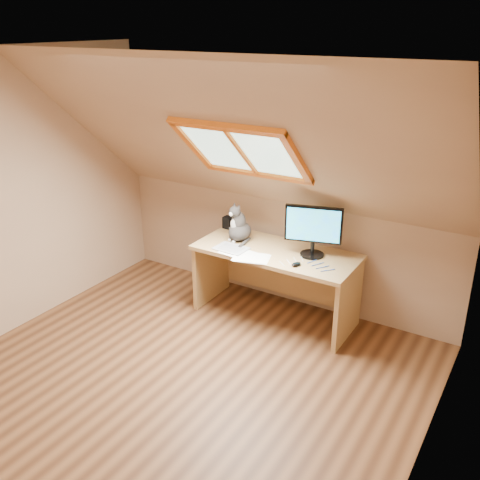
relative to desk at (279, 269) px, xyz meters
The scene contains 10 objects.
ground 1.52m from the desk, 96.00° to the right, with size 3.50×3.50×0.00m, color brown.
room_shell 1.83m from the desk, 95.64° to the right, with size 3.52×3.52×2.41m.
desk is the anchor object (origin of this frame).
monitor 0.57m from the desk, ahead, with size 0.48×0.21×0.45m.
cat 0.54m from the desk, behind, with size 0.28×0.30×0.37m.
desk_speaker 0.75m from the desk, 164.53° to the left, with size 0.08×0.08×0.12m, color black.
graphics_tablet 0.49m from the desk, 145.06° to the right, with size 0.29×0.21×0.01m, color #B2B2B7.
mouse 0.45m from the desk, 41.96° to the right, with size 0.05×0.09×0.03m, color black.
papers 0.42m from the desk, 117.45° to the right, with size 0.35×0.30×0.01m.
cables 0.47m from the desk, 26.14° to the right, with size 0.51×0.26×0.01m.
Camera 1 is at (2.15, -2.53, 2.57)m, focal length 40.00 mm.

